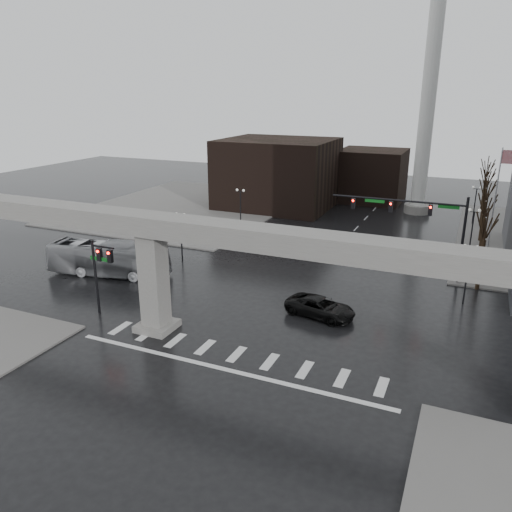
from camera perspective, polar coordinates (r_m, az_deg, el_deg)
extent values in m
plane|color=black|center=(34.76, -1.51, -10.42)|extent=(160.00, 160.00, 0.00)
cube|color=#64615F|center=(76.42, -7.68, 5.62)|extent=(28.00, 36.00, 0.15)
cube|color=gray|center=(31.70, -1.63, 2.36)|extent=(48.00, 2.20, 1.40)
cube|color=gray|center=(36.50, -11.56, -3.03)|extent=(1.60, 1.60, 7.30)
cube|color=gray|center=(37.85, -11.23, -7.83)|extent=(2.60, 2.60, 0.50)
cube|color=black|center=(75.52, 2.49, 9.42)|extent=(16.00, 14.00, 10.00)
cube|color=black|center=(81.92, 13.03, 8.97)|extent=(10.00, 10.00, 8.00)
cylinder|color=silver|center=(73.87, 19.03, 16.08)|extent=(2.00, 2.00, 30.00)
cylinder|color=gray|center=(75.59, 17.91, 5.16)|extent=(3.60, 3.60, 1.20)
cylinder|color=black|center=(48.03, 22.53, 1.56)|extent=(0.24, 0.24, 8.00)
cylinder|color=black|center=(47.70, 15.79, 6.15)|extent=(12.00, 0.18, 0.18)
cube|color=black|center=(47.53, 19.30, 4.96)|extent=(0.35, 0.30, 1.00)
cube|color=black|center=(47.90, 15.14, 5.46)|extent=(0.35, 0.30, 1.00)
cube|color=black|center=(48.52, 11.05, 5.91)|extent=(0.35, 0.30, 1.00)
sphere|color=#FF0C05|center=(47.29, 19.32, 5.27)|extent=(0.20, 0.20, 0.20)
cube|color=#0D5F19|center=(47.35, 21.17, 5.26)|extent=(1.80, 0.05, 0.35)
cube|color=#0D5F19|center=(48.04, 13.41, 6.18)|extent=(1.80, 0.05, 0.35)
cylinder|color=black|center=(40.55, -17.84, -2.36)|extent=(0.20, 0.20, 6.00)
cylinder|color=black|center=(39.10, -17.10, 0.99)|extent=(2.00, 0.14, 0.14)
cube|color=black|center=(39.54, -17.45, 0.16)|extent=(0.35, 0.30, 1.00)
cube|color=black|center=(38.91, -16.34, -0.03)|extent=(0.35, 0.30, 1.00)
cube|color=#0D5F19|center=(39.71, -17.52, -0.31)|extent=(1.60, 0.05, 0.30)
cylinder|color=silver|center=(50.69, 25.43, 4.35)|extent=(0.12, 0.12, 12.00)
cylinder|color=black|center=(43.91, 22.94, -2.20)|extent=(0.14, 0.14, 4.80)
cube|color=black|center=(43.20, 23.32, 0.72)|extent=(0.90, 0.06, 0.06)
sphere|color=silver|center=(43.15, 22.76, 1.05)|extent=(0.32, 0.32, 0.32)
sphere|color=silver|center=(43.15, 23.95, 0.90)|extent=(0.32, 0.32, 0.32)
cylinder|color=black|center=(57.33, 23.40, 2.35)|extent=(0.14, 0.14, 4.80)
cube|color=black|center=(56.79, 23.70, 4.63)|extent=(0.90, 0.06, 0.06)
sphere|color=silver|center=(56.74, 23.27, 4.89)|extent=(0.32, 0.32, 0.32)
sphere|color=silver|center=(56.75, 24.18, 4.77)|extent=(0.32, 0.32, 0.32)
cylinder|color=black|center=(70.97, 23.69, 5.17)|extent=(0.14, 0.14, 4.80)
cube|color=black|center=(70.53, 23.93, 7.03)|extent=(0.90, 0.06, 0.06)
sphere|color=silver|center=(70.50, 23.59, 7.23)|extent=(0.32, 0.32, 0.32)
sphere|color=silver|center=(70.50, 24.32, 7.14)|extent=(0.32, 0.32, 0.32)
cylinder|color=black|center=(51.34, -8.52, 1.95)|extent=(0.14, 0.14, 4.80)
cube|color=black|center=(50.74, -8.65, 4.50)|extent=(0.90, 0.06, 0.06)
sphere|color=silver|center=(50.93, -9.09, 4.76)|extent=(0.32, 0.32, 0.32)
sphere|color=silver|center=(50.46, -8.22, 4.67)|extent=(0.32, 0.32, 0.32)
cylinder|color=black|center=(63.20, -1.78, 5.26)|extent=(0.14, 0.14, 4.80)
cube|color=black|center=(62.71, -1.80, 7.35)|extent=(0.90, 0.06, 0.06)
sphere|color=silver|center=(62.86, -2.18, 7.56)|extent=(0.32, 0.32, 0.32)
sphere|color=silver|center=(62.48, -1.43, 7.50)|extent=(0.32, 0.32, 0.32)
cylinder|color=black|center=(75.79, 2.81, 7.45)|extent=(0.14, 0.14, 4.80)
cube|color=black|center=(75.38, 2.84, 9.21)|extent=(0.90, 0.06, 0.06)
sphere|color=silver|center=(75.51, 2.52, 9.38)|extent=(0.32, 0.32, 0.32)
sphere|color=silver|center=(75.19, 3.17, 9.33)|extent=(0.32, 0.32, 0.32)
cylinder|color=black|center=(47.77, 24.27, -0.93)|extent=(0.34, 0.34, 4.55)
cylinder|color=black|center=(46.77, 24.86, 3.39)|extent=(0.12, 1.52, 2.98)
cylinder|color=black|center=(47.09, 25.43, 3.11)|extent=(0.83, 1.14, 2.51)
cylinder|color=black|center=(55.43, 24.36, 1.64)|extent=(0.34, 0.34, 4.66)
cylinder|color=black|center=(54.56, 24.89, 5.48)|extent=(0.12, 1.55, 3.05)
cylinder|color=black|center=(54.87, 25.38, 5.22)|extent=(0.85, 1.16, 2.57)
cylinder|color=black|center=(63.17, 24.44, 3.58)|extent=(0.34, 0.34, 4.76)
cylinder|color=black|center=(62.40, 24.91, 7.04)|extent=(0.12, 1.59, 3.11)
cylinder|color=black|center=(62.70, 25.34, 6.80)|extent=(0.86, 1.18, 2.62)
cylinder|color=black|center=(70.97, 24.49, 5.09)|extent=(0.34, 0.34, 4.87)
cylinder|color=black|center=(70.28, 24.93, 8.26)|extent=(0.12, 1.62, 3.18)
cylinder|color=black|center=(70.57, 25.30, 8.03)|extent=(0.88, 1.20, 2.68)
cylinder|color=black|center=(78.82, 24.54, 6.31)|extent=(0.34, 0.34, 4.97)
cylinder|color=black|center=(78.18, 24.94, 9.22)|extent=(0.12, 1.65, 3.25)
cylinder|color=black|center=(78.47, 25.28, 9.02)|extent=(0.89, 1.23, 2.74)
imported|color=black|center=(39.23, 7.36, -5.82)|extent=(5.87, 3.54, 1.52)
imported|color=#A0A0A4|center=(49.22, -16.52, -0.29)|extent=(12.00, 4.81, 3.26)
imported|color=black|center=(54.74, 5.15, 1.19)|extent=(1.82, 3.85, 1.27)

